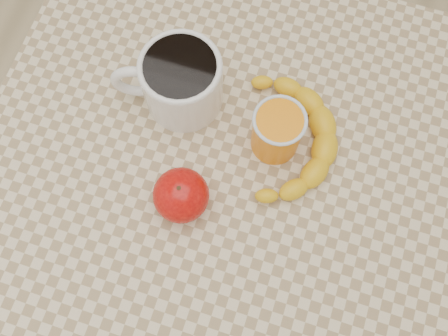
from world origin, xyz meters
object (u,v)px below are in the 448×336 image
(apple, at_px, (181,195))
(banana, at_px, (290,139))
(table, at_px, (224,187))
(coffee_mug, at_px, (180,81))
(orange_juice_glass, at_px, (277,131))

(apple, distance_m, banana, 0.19)
(table, distance_m, coffee_mug, 0.21)
(orange_juice_glass, height_order, banana, orange_juice_glass)
(banana, bearing_deg, table, -146.06)
(table, bearing_deg, apple, -124.82)
(table, distance_m, orange_juice_glass, 0.16)
(coffee_mug, relative_size, apple, 1.70)
(apple, bearing_deg, banana, 47.68)
(coffee_mug, bearing_deg, orange_juice_glass, -10.57)
(apple, relative_size, banana, 0.40)
(table, xyz_separation_m, coffee_mug, (-0.10, 0.10, 0.14))
(orange_juice_glass, distance_m, banana, 0.04)
(orange_juice_glass, distance_m, apple, 0.17)
(orange_juice_glass, height_order, apple, orange_juice_glass)
(table, distance_m, banana, 0.15)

